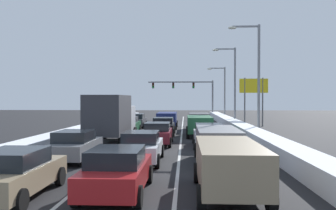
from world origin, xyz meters
The scene contains 25 objects.
ground_plane centered at (0.00, 22.13, 0.00)m, with size 143.87×143.87×0.00m, color black.
lane_stripe_between_right_lane_and_center_lane centered at (1.70, 27.67, 0.00)m, with size 0.14×60.87×0.01m, color silver.
lane_stripe_between_center_lane_and_left_lane centered at (-1.70, 27.67, 0.00)m, with size 0.14×60.87×0.01m, color silver.
snow_bank_right_shoulder centered at (7.00, 27.67, 0.44)m, with size 1.42×60.87×0.88m, color white.
snow_bank_left_shoulder centered at (-7.00, 27.67, 0.35)m, with size 1.67×60.87×0.70m, color white.
suv_tan_right_lane_nearest centered at (3.41, 6.39, 1.02)m, with size 2.16×4.90×1.67m.
suv_gray_right_lane_second centered at (3.59, 12.36, 1.02)m, with size 2.16×4.90×1.67m.
sedan_silver_right_lane_third centered at (3.51, 18.14, 0.76)m, with size 2.00×4.50×1.51m.
suv_green_right_lane_fourth centered at (3.18, 24.45, 1.02)m, with size 2.16×4.90×1.67m.
suv_charcoal_right_lane_fifth centered at (3.39, 31.02, 1.02)m, with size 2.16×4.90×1.67m.
sedan_red_center_lane_nearest centered at (-0.21, 6.37, 0.76)m, with size 2.00×4.50×1.51m.
sedan_white_center_lane_second centered at (-0.13, 12.27, 0.76)m, with size 2.00×4.50×1.51m.
sedan_maroon_center_lane_third centered at (0.13, 19.15, 0.76)m, with size 2.00×4.50×1.51m.
sedan_black_center_lane_fourth centered at (0.14, 25.70, 0.76)m, with size 2.00×4.50×1.51m.
suv_navy_center_lane_fifth centered at (0.10, 32.69, 1.02)m, with size 2.16×4.90×1.67m.
sedan_tan_left_lane_nearest centered at (-3.37, 5.86, 0.76)m, with size 2.00×4.50×1.51m.
sedan_gray_left_lane_second centered at (-3.55, 12.62, 0.76)m, with size 2.00×4.50×1.51m.
box_truck_left_lane_third centered at (-3.15, 19.66, 1.90)m, with size 2.53×7.20×3.36m.
sedan_green_left_lane_fourth centered at (-3.22, 27.39, 0.76)m, with size 2.00×4.50×1.51m.
sedan_charcoal_left_lane_fifth centered at (-3.29, 33.50, 0.76)m, with size 2.00×4.50×1.51m.
traffic_light_gantry centered at (2.77, 55.32, 4.74)m, with size 10.94×0.47×6.20m.
street_lamp_right_near centered at (7.77, 24.90, 5.46)m, with size 2.66×0.36×9.25m.
street_lamp_right_mid centered at (7.32, 35.97, 5.29)m, with size 2.66×0.36×8.93m.
street_lamp_right_far centered at (7.33, 47.03, 4.64)m, with size 2.66×0.36×7.70m.
roadside_sign_right centered at (9.74, 35.83, 4.02)m, with size 3.20×0.16×5.50m.
Camera 1 is at (2.01, -5.24, 3.10)m, focal length 38.53 mm.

